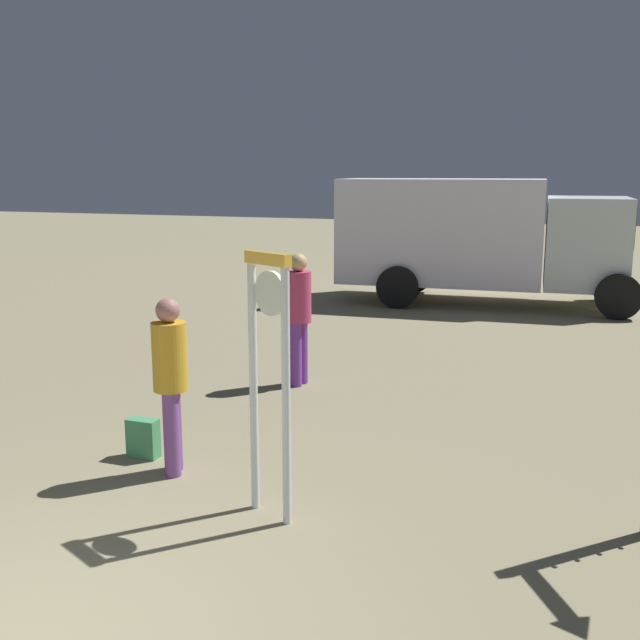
% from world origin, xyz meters
% --- Properties ---
extents(standing_clock, '(0.48, 0.28, 2.26)m').
position_xyz_m(standing_clock, '(0.78, 2.44, 1.38)').
color(standing_clock, silver).
rests_on(standing_clock, ground_plane).
extents(person_near_clock, '(0.33, 0.33, 1.73)m').
position_xyz_m(person_near_clock, '(-0.48, 2.96, 0.96)').
color(person_near_clock, '#784690').
rests_on(person_near_clock, ground_plane).
extents(backpack, '(0.32, 0.20, 0.41)m').
position_xyz_m(backpack, '(-0.98, 3.20, 0.20)').
color(backpack, '#45955F').
rests_on(backpack, ground_plane).
extents(person_distant, '(0.35, 0.35, 1.81)m').
position_xyz_m(person_distant, '(-0.46, 6.21, 1.01)').
color(person_distant, purple).
rests_on(person_distant, ground_plane).
extents(box_truck_near, '(6.43, 2.77, 2.72)m').
position_xyz_m(box_truck_near, '(0.77, 13.55, 1.51)').
color(box_truck_near, silver).
rests_on(box_truck_near, ground_plane).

